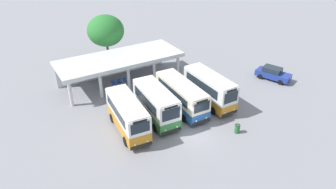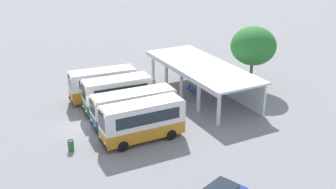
% 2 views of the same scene
% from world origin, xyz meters
% --- Properties ---
extents(ground_plane, '(180.00, 180.00, 0.00)m').
position_xyz_m(ground_plane, '(0.00, 0.00, 0.00)').
color(ground_plane, gray).
extents(city_bus_nearest_orange, '(2.68, 6.93, 3.30)m').
position_xyz_m(city_bus_nearest_orange, '(-5.02, 3.77, 1.82)').
color(city_bus_nearest_orange, black).
rests_on(city_bus_nearest_orange, ground).
extents(city_bus_second_in_row, '(2.64, 6.68, 3.37)m').
position_xyz_m(city_bus_second_in_row, '(-1.78, 4.13, 1.86)').
color(city_bus_second_in_row, black).
rests_on(city_bus_second_in_row, ground).
extents(city_bus_middle_cream, '(2.49, 7.73, 3.08)m').
position_xyz_m(city_bus_middle_cream, '(1.46, 4.46, 1.71)').
color(city_bus_middle_cream, black).
rests_on(city_bus_middle_cream, ground).
extents(city_bus_fourth_amber, '(2.28, 7.08, 3.39)m').
position_xyz_m(city_bus_fourth_amber, '(4.70, 3.88, 1.87)').
color(city_bus_fourth_amber, black).
rests_on(city_bus_fourth_amber, ground).
extents(parked_car_flank, '(3.14, 4.56, 1.62)m').
position_xyz_m(parked_car_flank, '(15.23, 4.30, 0.83)').
color(parked_car_flank, black).
rests_on(parked_car_flank, ground).
extents(terminal_canopy, '(14.98, 5.81, 3.40)m').
position_xyz_m(terminal_canopy, '(-1.59, 14.04, 2.64)').
color(terminal_canopy, silver).
rests_on(terminal_canopy, ground).
extents(waiting_chair_end_by_column, '(0.46, 0.46, 0.86)m').
position_xyz_m(waiting_chair_end_by_column, '(-2.90, 12.75, 0.52)').
color(waiting_chair_end_by_column, slate).
rests_on(waiting_chair_end_by_column, ground).
extents(waiting_chair_second_from_end, '(0.46, 0.46, 0.86)m').
position_xyz_m(waiting_chair_second_from_end, '(-2.17, 12.76, 0.52)').
color(waiting_chair_second_from_end, slate).
rests_on(waiting_chair_second_from_end, ground).
extents(waiting_chair_middle_seat, '(0.46, 0.46, 0.86)m').
position_xyz_m(waiting_chair_middle_seat, '(-1.43, 12.70, 0.52)').
color(waiting_chair_middle_seat, slate).
rests_on(waiting_chair_middle_seat, ground).
extents(roadside_tree_behind_canopy, '(4.91, 4.91, 6.95)m').
position_xyz_m(roadside_tree_behind_canopy, '(-0.87, 19.52, 4.86)').
color(roadside_tree_behind_canopy, brown).
rests_on(roadside_tree_behind_canopy, ground).
extents(litter_bin_apron, '(0.49, 0.49, 0.90)m').
position_xyz_m(litter_bin_apron, '(3.66, -1.91, 0.46)').
color(litter_bin_apron, '#266633').
rests_on(litter_bin_apron, ground).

